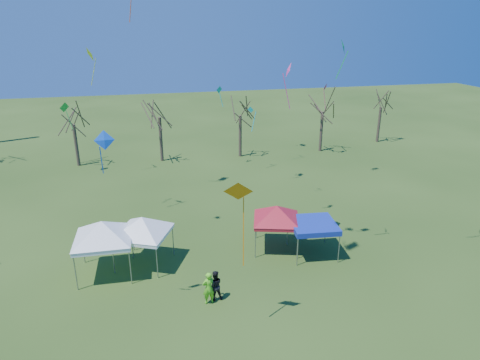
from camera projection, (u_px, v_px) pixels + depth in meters
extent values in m
plane|color=#294516|center=(233.00, 289.00, 23.48)|extent=(140.00, 140.00, 0.00)
cylinder|color=#3D2D21|center=(76.00, 145.00, 42.94)|extent=(0.32, 0.32, 4.28)
cylinder|color=#3D2D21|center=(161.00, 139.00, 44.42)|extent=(0.32, 0.32, 4.64)
cylinder|color=#3D2D21|center=(240.00, 136.00, 45.93)|extent=(0.32, 0.32, 4.49)
cylinder|color=#3D2D21|center=(321.00, 132.00, 47.87)|extent=(0.32, 0.32, 4.47)
cylinder|color=#3D2D21|center=(379.00, 125.00, 51.58)|extent=(0.32, 0.32, 4.23)
cylinder|color=gray|center=(76.00, 274.00, 23.10)|extent=(0.06, 0.06, 2.06)
cylinder|color=gray|center=(83.00, 248.00, 25.75)|extent=(0.06, 0.06, 2.06)
cylinder|color=gray|center=(130.00, 268.00, 23.64)|extent=(0.06, 0.06, 2.06)
cylinder|color=gray|center=(132.00, 243.00, 26.29)|extent=(0.06, 0.06, 2.06)
cube|color=white|center=(103.00, 240.00, 24.30)|extent=(3.18, 3.18, 0.25)
pyramid|color=white|center=(101.00, 221.00, 23.89)|extent=(4.37, 4.37, 1.03)
cylinder|color=gray|center=(113.00, 258.00, 24.71)|extent=(0.06, 0.06, 1.92)
cylinder|color=gray|center=(133.00, 237.00, 27.18)|extent=(0.06, 0.06, 1.92)
cylinder|color=gray|center=(157.00, 263.00, 24.22)|extent=(0.06, 0.06, 1.92)
cylinder|color=gray|center=(173.00, 241.00, 26.68)|extent=(0.06, 0.06, 1.92)
cube|color=white|center=(143.00, 233.00, 25.32)|extent=(3.81, 3.81, 0.23)
pyramid|color=white|center=(142.00, 217.00, 24.95)|extent=(3.70, 3.70, 0.96)
cylinder|color=gray|center=(255.00, 244.00, 26.34)|extent=(0.06, 0.06, 1.85)
cylinder|color=gray|center=(256.00, 226.00, 28.76)|extent=(0.06, 0.06, 1.85)
cylinder|color=gray|center=(298.00, 246.00, 26.20)|extent=(0.06, 0.06, 1.85)
cylinder|color=gray|center=(295.00, 227.00, 28.62)|extent=(0.06, 0.06, 1.85)
cube|color=#A30F1D|center=(276.00, 221.00, 27.12)|extent=(3.44, 3.44, 0.22)
pyramid|color=#A30F1D|center=(277.00, 206.00, 26.76)|extent=(3.76, 3.76, 0.92)
cylinder|color=gray|center=(297.00, 252.00, 25.48)|extent=(0.05, 0.05, 1.83)
cylinder|color=gray|center=(288.00, 232.00, 27.86)|extent=(0.05, 0.05, 1.83)
cylinder|color=gray|center=(339.00, 249.00, 25.79)|extent=(0.05, 0.05, 1.83)
cylinder|color=gray|center=(326.00, 230.00, 28.17)|extent=(0.05, 0.05, 1.83)
cube|color=#0E2597|center=(313.00, 226.00, 26.47)|extent=(3.01, 3.01, 0.22)
cube|color=#0E2597|center=(313.00, 223.00, 26.41)|extent=(3.01, 3.01, 0.11)
imported|color=black|center=(215.00, 285.00, 22.39)|extent=(0.82, 0.64, 1.68)
imported|color=#63D421|center=(209.00, 288.00, 22.08)|extent=(0.72, 0.54, 1.81)
cone|color=#F03586|center=(288.00, 70.00, 24.59)|extent=(0.52, 0.94, 0.86)
cube|color=#F03586|center=(286.00, 91.00, 25.26)|extent=(0.54, 0.14, 2.11)
cone|color=#0CA9B4|center=(251.00, 110.00, 40.37)|extent=(0.60, 0.64, 0.66)
cube|color=#0CA9B4|center=(254.00, 121.00, 40.57)|extent=(0.58, 0.52, 1.87)
cone|color=green|center=(64.00, 107.00, 38.95)|extent=(1.02, 1.03, 0.99)
cube|color=green|center=(69.00, 119.00, 39.65)|extent=(0.57, 0.55, 1.89)
cone|color=blue|center=(104.00, 140.00, 18.55)|extent=(0.88, 0.26, 0.87)
cube|color=blue|center=(102.00, 160.00, 18.81)|extent=(0.05, 0.46, 1.36)
cone|color=#D42F61|center=(325.00, 87.00, 43.98)|extent=(0.81, 0.86, 0.83)
cube|color=#D42F61|center=(325.00, 99.00, 44.55)|extent=(0.31, 0.28, 2.07)
cone|color=orange|center=(238.00, 190.00, 18.28)|extent=(1.43, 1.07, 1.12)
cube|color=orange|center=(243.00, 231.00, 18.96)|extent=(0.15, 0.49, 3.26)
cone|color=green|center=(343.00, 46.00, 22.77)|extent=(0.67, 0.91, 0.83)
cube|color=green|center=(342.00, 65.00, 22.86)|extent=(0.53, 0.29, 1.50)
cube|color=#FF530D|center=(131.00, 8.00, 30.86)|extent=(0.35, 0.73, 1.94)
cone|color=#E0F219|center=(90.00, 54.00, 36.99)|extent=(1.06, 1.45, 1.24)
cube|color=#E0F219|center=(94.00, 72.00, 37.25)|extent=(0.67, 0.30, 2.32)
cone|color=#0BB0A0|center=(219.00, 90.00, 40.60)|extent=(0.74, 0.62, 0.74)
cube|color=#0BB0A0|center=(221.00, 99.00, 41.09)|extent=(0.35, 0.46, 1.48)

